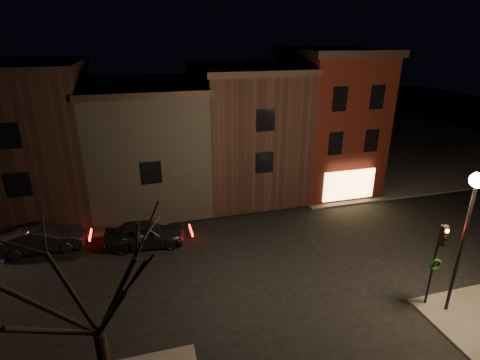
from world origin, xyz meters
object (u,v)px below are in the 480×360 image
Objects in this scene: parked_car_a at (145,234)px; parked_car_b at (42,239)px; street_lamp_near at (471,206)px; bare_tree_left at (88,272)px; traffic_signal at (438,253)px.

parked_car_b is (-5.63, 1.06, -0.04)m from parked_car_a.
street_lamp_near is 21.54m from parked_car_b.
bare_tree_left is (-14.20, -1.00, 0.25)m from street_lamp_near.
traffic_signal reaches higher than parked_car_a.
parked_car_b is (-4.13, 11.39, -4.70)m from bare_tree_left.
bare_tree_left reaches higher than parked_car_b.
traffic_signal is at bearing 140.63° from street_lamp_near.
traffic_signal is at bearing -120.36° from parked_car_b.
parked_car_a reaches higher than parked_car_b.
traffic_signal is 0.90× the size of parked_car_a.
street_lamp_near is 1.60× the size of traffic_signal.
traffic_signal is 15.12m from parked_car_a.
bare_tree_left reaches higher than street_lamp_near.
parked_car_a is 5.73m from parked_car_b.
parked_car_a is at bearing 143.85° from traffic_signal.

